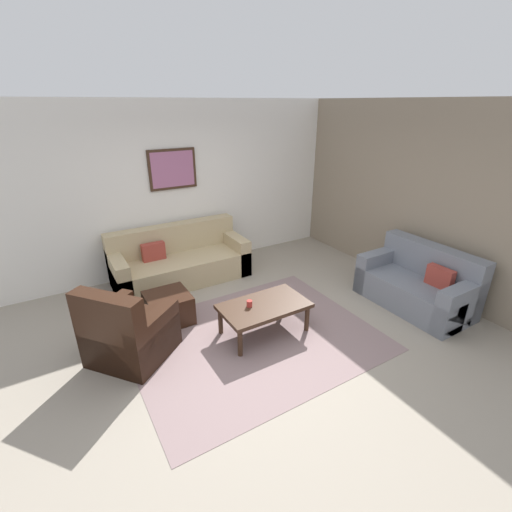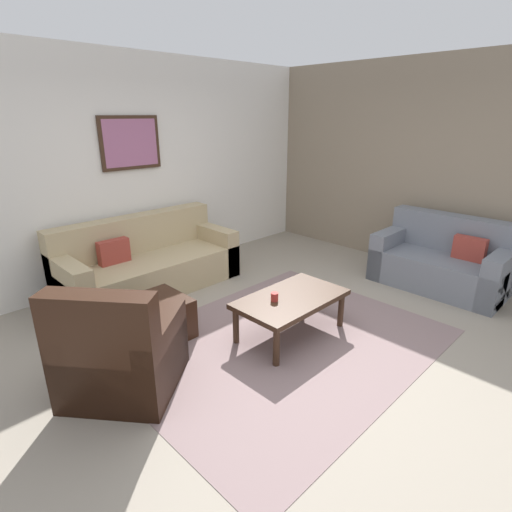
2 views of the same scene
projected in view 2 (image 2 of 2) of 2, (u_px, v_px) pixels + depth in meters
ground_plane at (283, 343)px, 3.84m from camera, size 8.00×8.00×0.00m
rear_partition at (133, 170)px, 5.11m from camera, size 6.00×0.12×2.80m
stone_feature_panel at (433, 167)px, 5.36m from camera, size 0.12×5.20×2.80m
area_rug at (283, 342)px, 3.84m from camera, size 2.95×2.32×0.01m
couch_main at (146, 264)px, 5.00m from camera, size 2.15×0.90×0.88m
couch_loveseat at (443, 263)px, 5.05m from camera, size 0.83×1.53×0.88m
armchair_leather at (120, 358)px, 3.07m from camera, size 1.13×1.13×0.95m
ottoman at (157, 319)px, 3.88m from camera, size 0.56×0.56×0.40m
coffee_table at (291, 301)px, 3.88m from camera, size 1.10×0.64×0.41m
cup at (275, 297)px, 3.76m from camera, size 0.07×0.07×0.08m
framed_artwork at (130, 143)px, 4.90m from camera, size 0.78×0.04×0.64m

